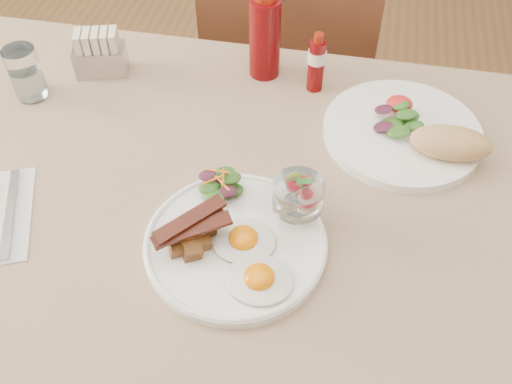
# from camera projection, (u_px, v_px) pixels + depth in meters

# --- Properties ---
(table) EXTENTS (1.33, 0.88, 0.75)m
(table) POSITION_uv_depth(u_px,v_px,m) (236.00, 233.00, 1.01)
(table) COLOR brown
(table) RESTS_ON ground
(chair_far) EXTENTS (0.42, 0.42, 0.93)m
(chair_far) POSITION_uv_depth(u_px,v_px,m) (290.00, 72.00, 1.54)
(chair_far) COLOR brown
(chair_far) RESTS_ON ground
(main_plate) EXTENTS (0.28, 0.28, 0.02)m
(main_plate) POSITION_uv_depth(u_px,v_px,m) (236.00, 244.00, 0.87)
(main_plate) COLOR white
(main_plate) RESTS_ON table
(fried_eggs) EXTENTS (0.16, 0.18, 0.03)m
(fried_eggs) POSITION_uv_depth(u_px,v_px,m) (251.00, 258.00, 0.83)
(fried_eggs) COLOR silver
(fried_eggs) RESTS_ON main_plate
(bacon_potato_pile) EXTENTS (0.12, 0.10, 0.05)m
(bacon_potato_pile) POSITION_uv_depth(u_px,v_px,m) (191.00, 234.00, 0.84)
(bacon_potato_pile) COLOR brown
(bacon_potato_pile) RESTS_ON main_plate
(side_salad) EXTENTS (0.08, 0.08, 0.04)m
(side_salad) POSITION_uv_depth(u_px,v_px,m) (220.00, 186.00, 0.92)
(side_salad) COLOR #1E4612
(side_salad) RESTS_ON main_plate
(fruit_cup) EXTENTS (0.08, 0.08, 0.08)m
(fruit_cup) POSITION_uv_depth(u_px,v_px,m) (298.00, 195.00, 0.87)
(fruit_cup) COLOR white
(fruit_cup) RESTS_ON main_plate
(second_plate) EXTENTS (0.29, 0.29, 0.07)m
(second_plate) POSITION_uv_depth(u_px,v_px,m) (413.00, 133.00, 1.02)
(second_plate) COLOR white
(second_plate) RESTS_ON table
(ketchup_bottle) EXTENTS (0.07, 0.07, 0.18)m
(ketchup_bottle) POSITION_uv_depth(u_px,v_px,m) (265.00, 36.00, 1.10)
(ketchup_bottle) COLOR #5A0507
(ketchup_bottle) RESTS_ON table
(hot_sauce_bottle) EXTENTS (0.05, 0.05, 0.12)m
(hot_sauce_bottle) POSITION_uv_depth(u_px,v_px,m) (316.00, 63.00, 1.09)
(hot_sauce_bottle) COLOR #5A0507
(hot_sauce_bottle) RESTS_ON table
(sugar_caddy) EXTENTS (0.11, 0.08, 0.09)m
(sugar_caddy) POSITION_uv_depth(u_px,v_px,m) (100.00, 55.00, 1.14)
(sugar_caddy) COLOR #AFAEB3
(sugar_caddy) RESTS_ON table
(water_glass) EXTENTS (0.06, 0.06, 0.10)m
(water_glass) POSITION_uv_depth(u_px,v_px,m) (27.00, 76.00, 1.09)
(water_glass) COLOR white
(water_glass) RESTS_ON table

